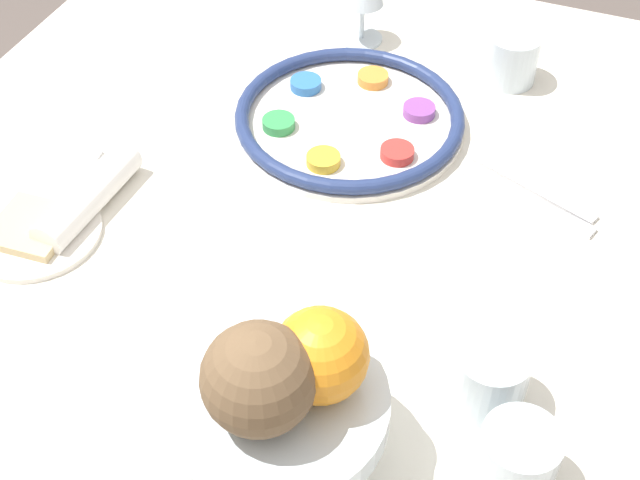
# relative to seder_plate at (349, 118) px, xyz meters

# --- Properties ---
(dining_table) EXTENTS (1.29, 1.07, 0.70)m
(dining_table) POSITION_rel_seder_plate_xyz_m (0.21, -0.03, -0.37)
(dining_table) COLOR silver
(dining_table) RESTS_ON ground_plane
(seder_plate) EXTENTS (0.32, 0.32, 0.03)m
(seder_plate) POSITION_rel_seder_plate_xyz_m (0.00, 0.00, 0.00)
(seder_plate) COLOR silver
(seder_plate) RESTS_ON dining_table
(fruit_stand) EXTENTS (0.21, 0.21, 0.11)m
(fruit_stand) POSITION_rel_seder_plate_xyz_m (0.53, 0.12, 0.07)
(fruit_stand) COLOR silver
(fruit_stand) RESTS_ON dining_table
(orange_fruit) EXTENTS (0.09, 0.09, 0.09)m
(orange_fruit) POSITION_rel_seder_plate_xyz_m (0.50, 0.15, 0.13)
(orange_fruit) COLOR orange
(orange_fruit) RESTS_ON fruit_stand
(coconut) EXTENTS (0.10, 0.10, 0.10)m
(coconut) POSITION_rel_seder_plate_xyz_m (0.55, 0.11, 0.14)
(coconut) COLOR brown
(coconut) RESTS_ON fruit_stand
(bread_plate) EXTENTS (0.17, 0.17, 0.02)m
(bread_plate) POSITION_rel_seder_plate_xyz_m (0.35, -0.29, -0.01)
(bread_plate) COLOR silver
(bread_plate) RESTS_ON dining_table
(napkin_roll) EXTENTS (0.18, 0.06, 0.05)m
(napkin_roll) POSITION_rel_seder_plate_xyz_m (0.28, -0.25, 0.01)
(napkin_roll) COLOR white
(napkin_roll) RESTS_ON dining_table
(cup_near) EXTENTS (0.08, 0.08, 0.08)m
(cup_near) POSITION_rel_seder_plate_xyz_m (0.46, 0.34, 0.02)
(cup_near) COLOR silver
(cup_near) RESTS_ON dining_table
(cup_mid) EXTENTS (0.08, 0.08, 0.08)m
(cup_mid) POSITION_rel_seder_plate_xyz_m (-0.20, 0.18, 0.02)
(cup_mid) COLOR silver
(cup_mid) RESTS_ON dining_table
(cup_far) EXTENTS (0.08, 0.08, 0.08)m
(cup_far) POSITION_rel_seder_plate_xyz_m (0.38, 0.29, 0.02)
(cup_far) COLOR silver
(cup_far) RESTS_ON dining_table
(fork_left) EXTENTS (0.09, 0.18, 0.01)m
(fork_left) POSITION_rel_seder_plate_xyz_m (0.03, 0.27, -0.01)
(fork_left) COLOR silver
(fork_left) RESTS_ON dining_table
(fork_right) EXTENTS (0.08, 0.18, 0.01)m
(fork_right) POSITION_rel_seder_plate_xyz_m (0.06, 0.27, -0.01)
(fork_right) COLOR silver
(fork_right) RESTS_ON dining_table
(spoon) EXTENTS (0.17, 0.04, 0.01)m
(spoon) POSITION_rel_seder_plate_xyz_m (0.26, -0.29, -0.01)
(spoon) COLOR silver
(spoon) RESTS_ON dining_table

